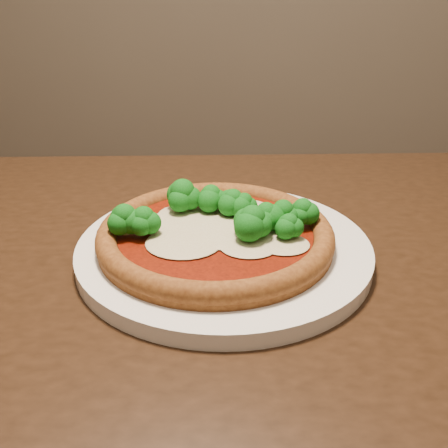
{
  "coord_description": "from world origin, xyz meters",
  "views": [
    {
      "loc": [
        0.06,
        -0.44,
        1.04
      ],
      "look_at": [
        0.01,
        0.05,
        0.79
      ],
      "focal_mm": 40.0,
      "sensor_mm": 36.0,
      "label": 1
    }
  ],
  "objects": [
    {
      "name": "pizza",
      "position": [
        0.01,
        0.05,
        0.78
      ],
      "size": [
        0.26,
        0.26,
        0.06
      ],
      "rotation": [
        0.0,
        0.0,
        -0.27
      ],
      "color": "brown",
      "rests_on": "plate"
    },
    {
      "name": "plate",
      "position": [
        0.01,
        0.05,
        0.76
      ],
      "size": [
        0.33,
        0.33,
        0.02
      ],
      "primitive_type": "cylinder",
      "color": "white",
      "rests_on": "dining_table"
    },
    {
      "name": "dining_table",
      "position": [
        -0.04,
        0.06,
        0.64
      ],
      "size": [
        1.21,
        0.83,
        0.75
      ],
      "rotation": [
        0.0,
        0.0,
        0.12
      ],
      "color": "black",
      "rests_on": "floor"
    }
  ]
}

